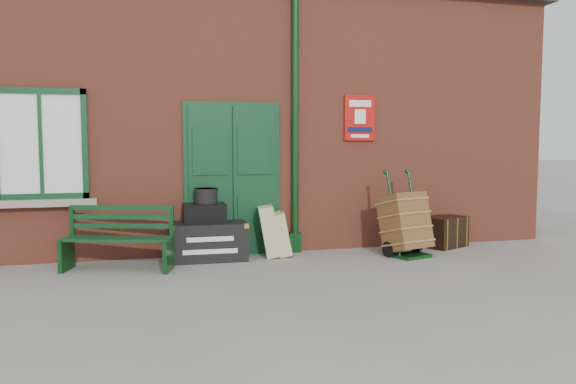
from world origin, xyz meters
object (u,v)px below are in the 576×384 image
object	(u,v)px
houdini_trunk	(208,241)
porter_trolley	(405,223)
bench	(119,237)
dark_trunk	(445,232)

from	to	relation	value
houdini_trunk	porter_trolley	distance (m)	2.89
bench	porter_trolley	world-z (taller)	porter_trolley
houdini_trunk	dark_trunk	xyz separation A→B (m)	(3.79, 0.04, -0.02)
bench	dark_trunk	world-z (taller)	bench
porter_trolley	dark_trunk	world-z (taller)	porter_trolley
bench	houdini_trunk	xyz separation A→B (m)	(1.21, 0.33, -0.17)
porter_trolley	dark_trunk	xyz separation A→B (m)	(0.95, 0.49, -0.24)
bench	porter_trolley	bearing A→B (deg)	14.84
porter_trolley	bench	bearing A→B (deg)	161.03
porter_trolley	dark_trunk	bearing A→B (deg)	9.92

